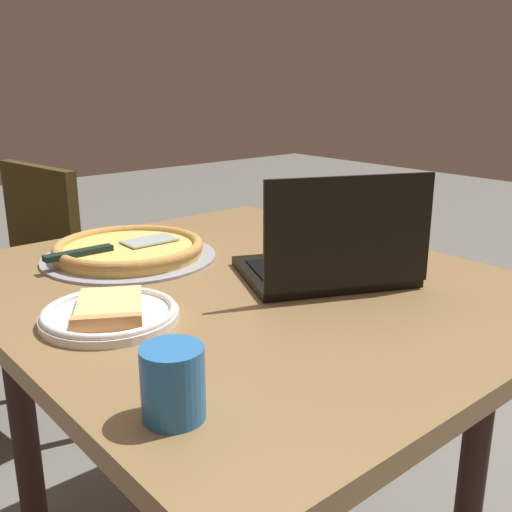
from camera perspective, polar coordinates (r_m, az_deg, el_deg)
The scene contains 7 objects.
dining_table at distance 1.21m, azimuth -1.28°, elevation -6.96°, with size 1.08×0.93×0.77m.
laptop at distance 1.16m, azimuth 7.08°, elevation -0.37°, with size 0.36×0.39×0.22m.
pizza_plate at distance 1.00m, azimuth -13.86°, elevation -5.35°, with size 0.23×0.23×0.04m.
pizza_tray at distance 1.34m, azimuth -12.09°, elevation 0.60°, with size 0.38×0.38×0.04m.
table_knife at distance 1.56m, azimuth 3.06°, elevation 2.65°, with size 0.19×0.16×0.01m.
drink_cup at distance 0.71m, azimuth -7.97°, elevation -11.88°, with size 0.08×0.08×0.09m.
chair_near at distance 2.04m, azimuth -22.32°, elevation -2.66°, with size 0.48×0.48×0.89m.
Camera 1 is at (-0.86, 0.70, 1.15)m, focal length 41.75 mm.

